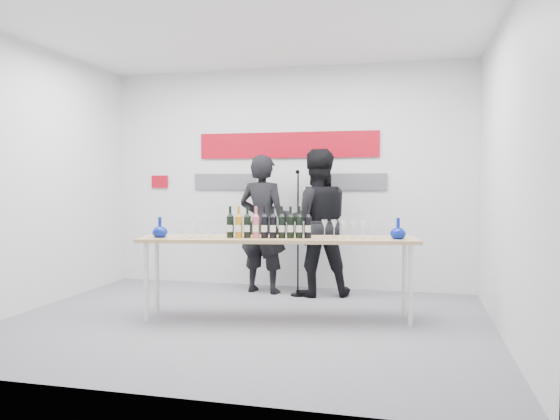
{
  "coord_description": "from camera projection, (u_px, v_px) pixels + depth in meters",
  "views": [
    {
      "loc": [
        1.67,
        -5.32,
        1.45
      ],
      "look_at": [
        0.31,
        0.3,
        1.15
      ],
      "focal_mm": 35.0,
      "sensor_mm": 36.0,
      "label": 1
    }
  ],
  "objects": [
    {
      "name": "signage",
      "position": [
        283.0,
        156.0,
        7.46
      ],
      "size": [
        3.38,
        0.02,
        0.79
      ],
      "color": "#A40715",
      "rests_on": "back_wall"
    },
    {
      "name": "back_wall",
      "position": [
        288.0,
        178.0,
        7.5
      ],
      "size": [
        5.0,
        0.04,
        3.0
      ],
      "primitive_type": "cube",
      "color": "silver",
      "rests_on": "ground"
    },
    {
      "name": "decanter_right",
      "position": [
        398.0,
        228.0,
        5.57
      ],
      "size": [
        0.16,
        0.16,
        0.21
      ],
      "primitive_type": null,
      "color": "navy",
      "rests_on": "tasting_table"
    },
    {
      "name": "decanter_left",
      "position": [
        160.0,
        227.0,
        5.72
      ],
      "size": [
        0.16,
        0.16,
        0.21
      ],
      "primitive_type": null,
      "color": "navy",
      "rests_on": "tasting_table"
    },
    {
      "name": "glasses_left",
      "position": [
        195.0,
        228.0,
        5.75
      ],
      "size": [
        0.39,
        0.26,
        0.18
      ],
      "color": "silver",
      "rests_on": "tasting_table"
    },
    {
      "name": "presenter_right",
      "position": [
        316.0,
        222.0,
        6.94
      ],
      "size": [
        1.07,
        0.94,
        1.86
      ],
      "primitive_type": "imported",
      "rotation": [
        0.0,
        0.0,
        3.44
      ],
      "color": "black",
      "rests_on": "ground"
    },
    {
      "name": "wine_bottles",
      "position": [
        269.0,
        222.0,
        5.66
      ],
      "size": [
        0.88,
        0.23,
        0.33
      ],
      "rotation": [
        0.0,
        0.0,
        0.18
      ],
      "color": "black",
      "rests_on": "tasting_table"
    },
    {
      "name": "mic_stand",
      "position": [
        298.0,
        258.0,
        6.91
      ],
      "size": [
        0.19,
        0.19,
        1.6
      ],
      "rotation": [
        0.0,
        0.0,
        0.09
      ],
      "color": "black",
      "rests_on": "ground"
    },
    {
      "name": "presenter_left",
      "position": [
        263.0,
        224.0,
        7.1
      ],
      "size": [
        0.72,
        0.54,
        1.8
      ],
      "primitive_type": "imported",
      "rotation": [
        0.0,
        0.0,
        2.96
      ],
      "color": "black",
      "rests_on": "ground"
    },
    {
      "name": "glasses_right",
      "position": [
        347.0,
        229.0,
        5.65
      ],
      "size": [
        0.58,
        0.29,
        0.18
      ],
      "color": "silver",
      "rests_on": "tasting_table"
    },
    {
      "name": "ground",
      "position": [
        244.0,
        322.0,
        5.63
      ],
      "size": [
        5.0,
        5.0,
        0.0
      ],
      "primitive_type": "plane",
      "color": "slate",
      "rests_on": "ground"
    },
    {
      "name": "tasting_table",
      "position": [
        278.0,
        244.0,
        5.71
      ],
      "size": [
        2.95,
        1.08,
        0.87
      ],
      "rotation": [
        0.0,
        0.0,
        0.18
      ],
      "color": "tan",
      "rests_on": "ground"
    }
  ]
}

